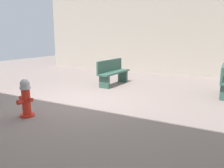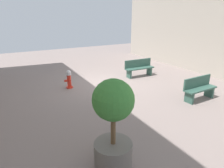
{
  "view_description": "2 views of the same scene",
  "coord_description": "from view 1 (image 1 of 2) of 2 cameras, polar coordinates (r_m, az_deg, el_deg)",
  "views": [
    {
      "loc": [
        5.2,
        3.84,
        1.81
      ],
      "look_at": [
        0.39,
        1.21,
        0.66
      ],
      "focal_mm": 36.66,
      "sensor_mm": 36.0,
      "label": 1
    },
    {
      "loc": [
        4.31,
        8.61,
        3.38
      ],
      "look_at": [
        0.33,
        1.4,
        0.47
      ],
      "focal_mm": 32.02,
      "sensor_mm": 36.0,
      "label": 2
    }
  ],
  "objects": [
    {
      "name": "ground_plane",
      "position": [
        6.71,
        -7.48,
        -3.95
      ],
      "size": [
        23.4,
        23.4,
        0.0
      ],
      "primitive_type": "plane",
      "color": "gray"
    },
    {
      "name": "fire_hydrant",
      "position": [
        5.56,
        -20.71,
        -3.25
      ],
      "size": [
        0.39,
        0.42,
        0.88
      ],
      "color": "red",
      "rests_on": "ground_plane"
    },
    {
      "name": "bench_near",
      "position": [
        8.66,
        0.17,
        3.07
      ],
      "size": [
        1.73,
        0.5,
        0.95
      ],
      "color": "#33594C",
      "rests_on": "ground_plane"
    }
  ]
}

